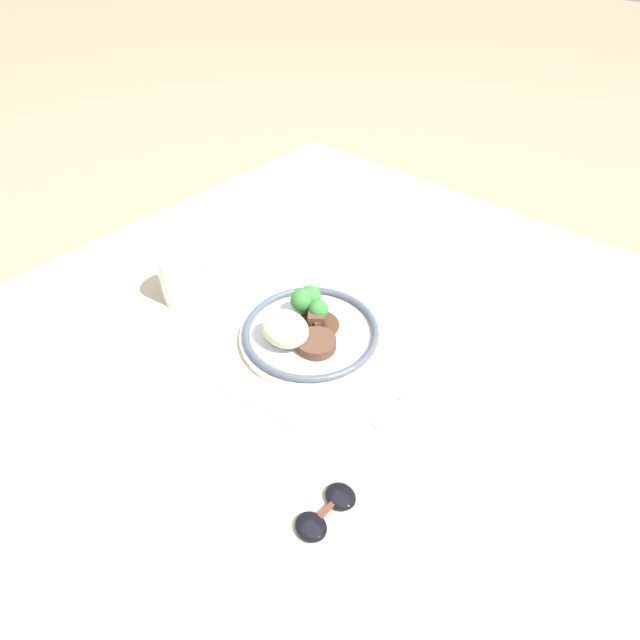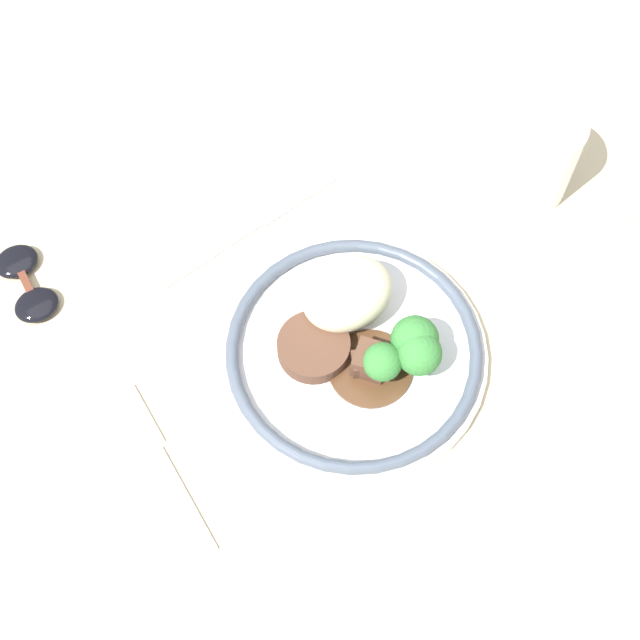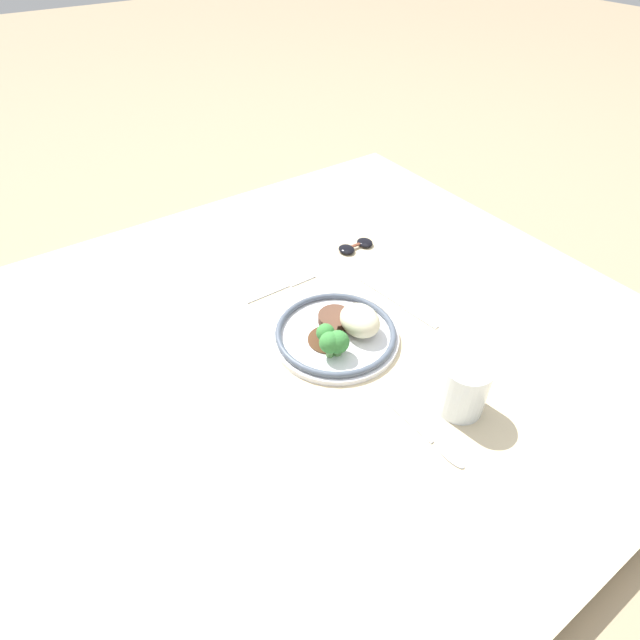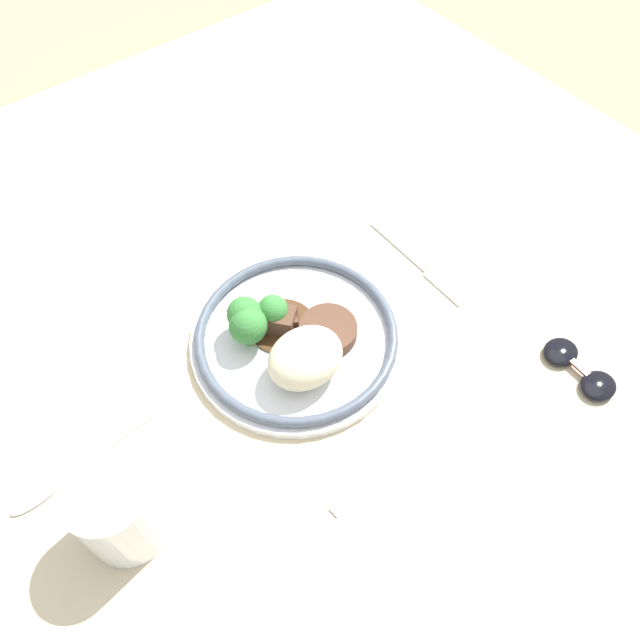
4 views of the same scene
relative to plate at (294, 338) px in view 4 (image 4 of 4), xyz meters
name	(u,v)px [view 4 (image 4 of 4)]	position (x,y,z in m)	size (l,w,h in m)	color
ground_plane	(316,342)	(-0.04, -0.01, -0.07)	(8.00, 8.00, 0.00)	#998466
dining_table	(316,332)	(-0.04, -0.01, -0.04)	(1.20, 1.27, 0.05)	beige
plate	(294,338)	(0.00, 0.00, 0.00)	(0.25, 0.25, 0.07)	white
juice_glass	(120,512)	(0.25, 0.07, 0.02)	(0.08, 0.08, 0.10)	yellow
fork	(425,270)	(-0.20, 0.01, -0.02)	(0.02, 0.17, 0.00)	#B7B7BC
knife	(398,448)	(-0.01, 0.17, -0.02)	(0.21, 0.04, 0.00)	#B7B7BC
spoon	(54,482)	(0.29, -0.02, -0.02)	(0.16, 0.02, 0.01)	#B7B7BC
sunglasses	(579,368)	(-0.24, 0.22, -0.01)	(0.05, 0.09, 0.01)	black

